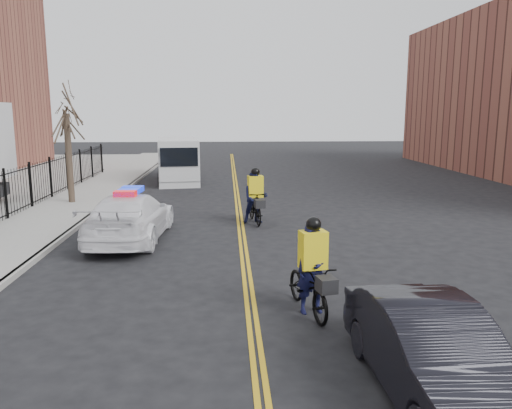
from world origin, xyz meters
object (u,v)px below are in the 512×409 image
object	(u,v)px
cargo_van	(178,161)
cyclist_near	(313,280)
dark_sedan	(432,353)
cyclist_far	(255,201)
police_cruiser	(130,217)

from	to	relation	value
cargo_van	cyclist_near	size ratio (longest dim) A/B	2.92
dark_sedan	cyclist_far	world-z (taller)	cyclist_far
cargo_van	cyclist_far	world-z (taller)	cargo_van
police_cruiser	cyclist_far	distance (m)	4.88
cargo_van	dark_sedan	bearing A→B (deg)	-82.99
police_cruiser	cyclist_near	bearing A→B (deg)	130.90
police_cruiser	dark_sedan	distance (m)	11.50
police_cruiser	cyclist_far	world-z (taller)	cyclist_far
cargo_van	cyclist_near	bearing A→B (deg)	-84.03
cargo_van	cyclist_far	bearing A→B (deg)	-78.16
police_cruiser	dark_sedan	bearing A→B (deg)	125.59
cyclist_far	cyclist_near	bearing A→B (deg)	-93.85
dark_sedan	cyclist_near	world-z (taller)	cyclist_near
cargo_van	cyclist_far	xyz separation A→B (m)	(4.06, -11.86, -0.44)
dark_sedan	cargo_van	world-z (taller)	cargo_van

